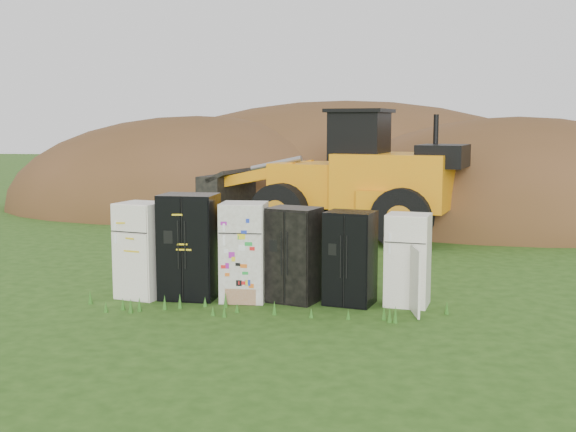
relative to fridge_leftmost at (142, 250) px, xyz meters
name	(u,v)px	position (x,y,z in m)	size (l,w,h in m)	color
ground	(274,301)	(2.44, 0.00, -0.87)	(120.00, 120.00, 0.00)	#234512
fridge_leftmost	(142,250)	(0.00, 0.00, 0.00)	(0.77, 0.74, 1.74)	white
fridge_black_side	(189,246)	(0.88, 0.04, 0.08)	(0.99, 0.78, 1.90)	black
fridge_sticker	(244,252)	(1.90, -0.01, 0.01)	(0.79, 0.73, 1.77)	silver
fridge_dark_mid	(294,255)	(2.79, 0.05, -0.03)	(0.86, 0.70, 1.69)	black
fridge_black_right	(350,258)	(3.80, -0.02, -0.05)	(0.82, 0.68, 1.64)	black
fridge_open_door	(408,260)	(4.80, 0.03, -0.07)	(0.73, 0.67, 1.61)	white
wheel_loader	(328,173)	(2.82, 7.69, 0.91)	(7.36, 2.99, 3.56)	orange
dirt_mound_right	(514,223)	(8.56, 11.22, -0.87)	(13.01, 9.54, 6.78)	#493017
dirt_mound_left	(198,206)	(-2.74, 14.46, -0.87)	(14.84, 11.13, 6.93)	#493017
dirt_mound_back	(345,201)	(2.77, 17.24, -0.87)	(20.17, 13.44, 8.21)	#493017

